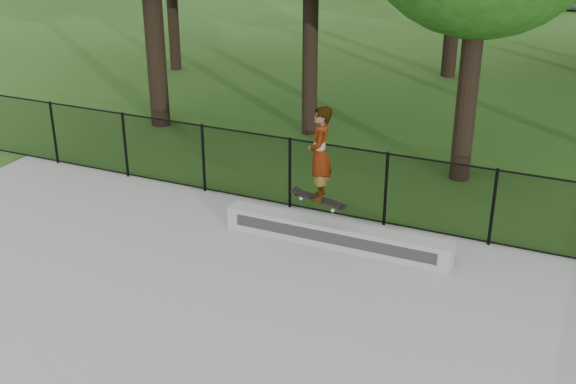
% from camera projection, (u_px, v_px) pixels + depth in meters
% --- Properties ---
extents(ground, '(100.00, 100.00, 0.00)m').
position_uv_depth(ground, '(113.00, 376.00, 9.85)').
color(ground, '#254B15').
rests_on(ground, ground).
extents(concrete_slab, '(14.00, 12.00, 0.06)m').
position_uv_depth(concrete_slab, '(113.00, 374.00, 9.83)').
color(concrete_slab, '#9B9B96').
rests_on(concrete_slab, ground).
extents(grind_ledge, '(4.26, 0.40, 0.44)m').
position_uv_depth(grind_ledge, '(336.00, 235.00, 13.11)').
color(grind_ledge, '#A3A29E').
rests_on(grind_ledge, concrete_slab).
extents(skater_airborne, '(0.84, 0.70, 1.82)m').
position_uv_depth(skater_airborne, '(320.00, 155.00, 12.36)').
color(skater_airborne, black).
rests_on(skater_airborne, ground).
extents(chainlink_fence, '(16.06, 0.06, 1.50)m').
position_uv_depth(chainlink_fence, '(290.00, 173.00, 14.45)').
color(chainlink_fence, black).
rests_on(chainlink_fence, concrete_slab).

